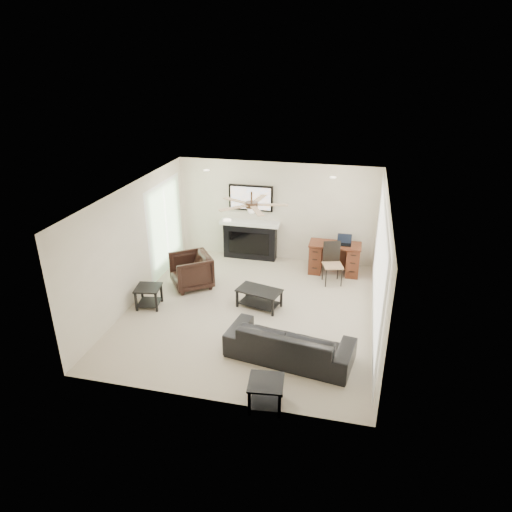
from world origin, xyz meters
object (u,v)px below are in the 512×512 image
(coffee_table, at_px, (259,298))
(fireplace_unit, at_px, (250,223))
(sofa, at_px, (290,342))
(desk, at_px, (334,258))
(armchair, at_px, (191,271))

(coffee_table, relative_size, fireplace_unit, 0.47)
(sofa, bearing_deg, coffee_table, -51.66)
(sofa, height_order, desk, desk)
(sofa, distance_m, armchair, 3.37)
(sofa, bearing_deg, desk, -88.82)
(coffee_table, height_order, desk, desk)
(sofa, xyz_separation_m, coffee_table, (-0.90, 1.60, -0.12))
(coffee_table, bearing_deg, sofa, -46.57)
(sofa, xyz_separation_m, desk, (0.49, 3.59, 0.06))
(sofa, relative_size, coffee_table, 2.42)
(sofa, xyz_separation_m, armchair, (-2.60, 2.15, 0.07))
(fireplace_unit, bearing_deg, sofa, -67.10)
(desk, bearing_deg, sofa, -97.80)
(sofa, distance_m, coffee_table, 1.84)
(sofa, bearing_deg, armchair, -30.60)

